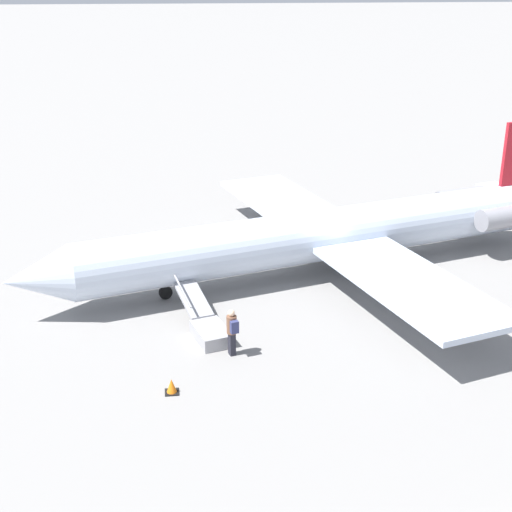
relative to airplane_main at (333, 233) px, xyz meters
name	(u,v)px	position (x,y,z in m)	size (l,w,h in m)	color
ground_plane	(315,273)	(0.80, 0.22, -1.79)	(600.00, 600.00, 0.00)	gray
airplane_main	(333,233)	(0.00, 0.00, 0.00)	(26.41, 20.43, 5.99)	silver
boarding_stairs	(207,327)	(5.97, 5.50, -1.43)	(2.07, 4.13, 1.56)	#99999E
passenger	(232,329)	(5.20, 7.07, -0.79)	(0.41, 0.56, 1.74)	#23232D
traffic_cone_near_stairs	(172,386)	(7.37, 9.24, -1.57)	(0.45, 0.45, 0.49)	black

